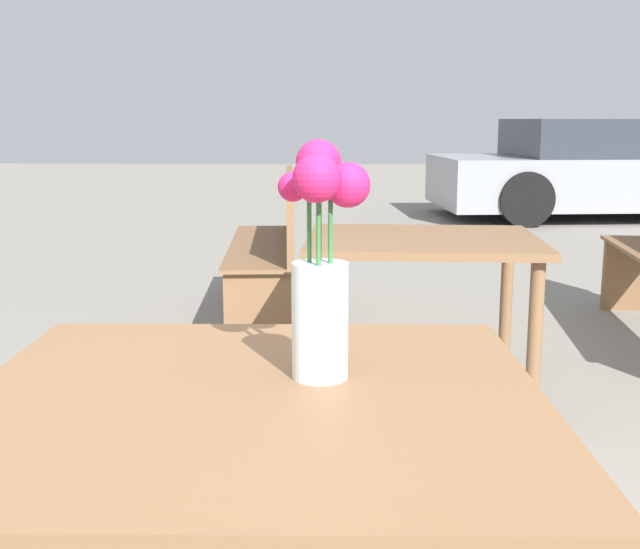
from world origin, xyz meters
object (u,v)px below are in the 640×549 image
object	(u,v)px
table_front	(256,467)
bench_middle	(275,242)
flower_vase	(321,275)
table_back	(422,266)
parked_car	(607,170)

from	to	relation	value
table_front	bench_middle	xyz separation A→B (m)	(-0.28, 3.38, -0.18)
table_front	flower_vase	size ratio (longest dim) A/B	2.38
table_back	flower_vase	bearing A→B (deg)	-100.15
table_front	bench_middle	distance (m)	3.40
flower_vase	bench_middle	bearing A→B (deg)	96.41
parked_car	table_front	bearing A→B (deg)	-110.60
flower_vase	parked_car	bearing A→B (deg)	69.78
flower_vase	parked_car	world-z (taller)	parked_car
flower_vase	table_back	xyz separation A→B (m)	(0.32, 1.81, -0.31)
table_back	parked_car	xyz separation A→B (m)	(2.80, 6.67, -0.05)
table_front	parked_car	distance (m)	9.14
table_front	parked_car	size ratio (longest dim) A/B	0.21
parked_car	bench_middle	bearing A→B (deg)	-124.02
table_front	parked_car	xyz separation A→B (m)	(3.22, 8.56, -0.08)
bench_middle	table_back	size ratio (longest dim) A/B	1.84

